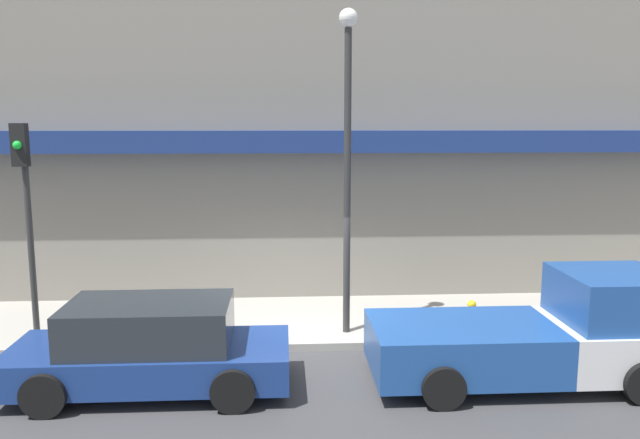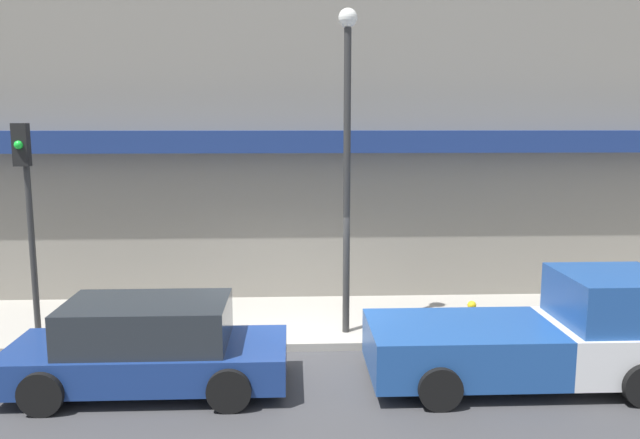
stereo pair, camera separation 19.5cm
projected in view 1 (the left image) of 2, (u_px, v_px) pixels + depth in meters
ground_plane at (300, 352)px, 11.90m from camera, size 80.00×80.00×0.00m
sidewalk at (298, 321)px, 13.51m from camera, size 36.00×3.28×0.16m
building at (293, 57)px, 15.68m from camera, size 19.80×3.80×11.94m
pickup_truck at (544, 335)px, 10.48m from camera, size 5.11×2.15×1.86m
parked_car at (150, 348)px, 10.11m from camera, size 4.49×1.97×1.48m
fire_hydrant at (471, 317)px, 12.46m from camera, size 0.18×0.18×0.68m
street_lamp at (348, 139)px, 12.01m from camera, size 0.36×0.36×6.30m
traffic_light at (25, 194)px, 11.78m from camera, size 0.28×0.42×4.17m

